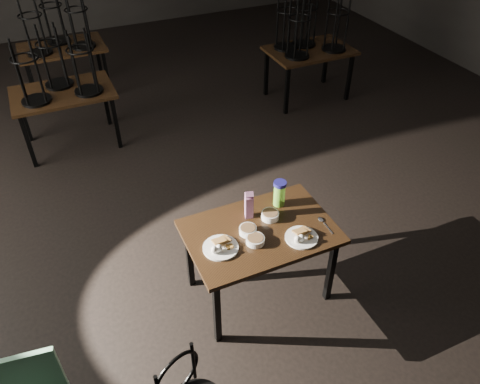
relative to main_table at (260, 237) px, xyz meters
name	(u,v)px	position (x,y,z in m)	size (l,w,h in m)	color
main_table	(260,237)	(0.00, 0.00, 0.00)	(1.20, 0.80, 0.75)	black
plate_left	(220,246)	(-0.37, -0.06, 0.10)	(0.28, 0.28, 0.09)	white
plate_right	(302,236)	(0.25, -0.22, 0.10)	(0.26, 0.26, 0.09)	white
bowl_near	(248,230)	(-0.11, 0.01, 0.11)	(0.14, 0.14, 0.06)	white
bowl_far	(270,215)	(0.14, 0.10, 0.11)	(0.15, 0.15, 0.06)	white
bowl_big	(255,240)	(-0.10, -0.11, 0.11)	(0.15, 0.15, 0.05)	white
juice_carton	(249,205)	(-0.01, 0.19, 0.20)	(0.08, 0.08, 0.26)	#851860
water_bottle	(279,193)	(0.29, 0.22, 0.20)	(0.13, 0.13, 0.24)	#81DC40
spoon	(322,221)	(0.51, -0.11, 0.08)	(0.05, 0.22, 0.01)	silver
bg_table_left	(61,90)	(-1.12, 3.16, 0.11)	(1.20, 0.80, 1.48)	black
bg_table_right	(308,46)	(2.27, 3.07, 0.13)	(1.20, 0.80, 1.48)	black
bg_table_far	(61,45)	(-0.94, 4.61, 0.11)	(1.20, 0.80, 1.48)	black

